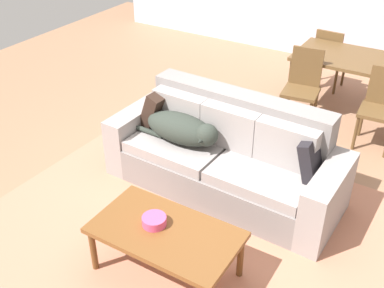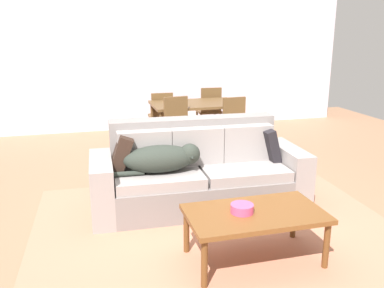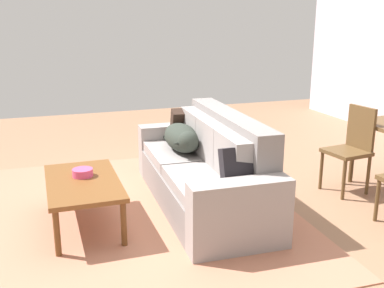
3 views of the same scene
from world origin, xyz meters
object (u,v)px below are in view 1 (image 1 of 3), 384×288
(throw_pillow_by_left_arm, at_px, (160,107))
(coffee_table, at_px, (166,235))
(dining_table, at_px, (353,63))
(dining_chair_far_left, at_px, (329,56))
(dining_chair_near_left, at_px, (303,84))
(dining_chair_near_right, at_px, (381,105))
(dog_on_left_cushion, at_px, (183,129))
(couch, at_px, (226,157))
(throw_pillow_by_right_arm, at_px, (313,157))
(bowl_on_coffee_table, at_px, (154,221))

(throw_pillow_by_left_arm, height_order, coffee_table, throw_pillow_by_left_arm)
(dining_table, xyz_separation_m, dining_chair_far_left, (-0.44, 0.56, -0.20))
(dining_chair_near_left, relative_size, dining_chair_near_right, 1.05)
(throw_pillow_by_left_arm, relative_size, dining_chair_far_left, 0.46)
(dining_chair_near_left, bearing_deg, dining_chair_near_right, -7.61)
(coffee_table, bearing_deg, dog_on_left_cushion, 115.80)
(couch, relative_size, dining_chair_near_left, 2.46)
(throw_pillow_by_left_arm, relative_size, dining_chair_near_right, 0.45)
(throw_pillow_by_left_arm, xyz_separation_m, coffee_table, (0.93, -1.30, -0.24))
(couch, xyz_separation_m, dining_table, (0.57, 2.17, 0.32))
(throw_pillow_by_right_arm, distance_m, dining_table, 2.17)
(couch, relative_size, dining_table, 1.68)
(throw_pillow_by_right_arm, bearing_deg, couch, -178.86)
(couch, bearing_deg, bowl_on_coffee_table, -86.98)
(couch, height_order, throw_pillow_by_left_arm, couch)
(throw_pillow_by_left_arm, height_order, dining_chair_far_left, dining_chair_far_left)
(dining_chair_near_left, height_order, dining_chair_near_right, dining_chair_near_left)
(throw_pillow_by_left_arm, xyz_separation_m, dining_table, (1.38, 2.09, 0.04))
(throw_pillow_by_right_arm, bearing_deg, dining_chair_near_right, 81.10)
(couch, bearing_deg, dog_on_left_cushion, -160.98)
(throw_pillow_by_left_arm, xyz_separation_m, throw_pillow_by_right_arm, (1.62, -0.06, -0.01))
(bowl_on_coffee_table, distance_m, dining_chair_far_left, 3.94)
(dining_table, bearing_deg, dining_chair_near_right, -49.55)
(coffee_table, relative_size, dining_chair_near_left, 1.20)
(throw_pillow_by_left_arm, xyz_separation_m, dining_chair_near_left, (0.97, 1.53, -0.12))
(couch, height_order, dining_table, couch)
(dog_on_left_cushion, distance_m, throw_pillow_by_left_arm, 0.45)
(couch, xyz_separation_m, dining_chair_far_left, (0.14, 2.73, 0.12))
(bowl_on_coffee_table, bearing_deg, throw_pillow_by_right_arm, 57.20)
(dog_on_left_cushion, height_order, throw_pillow_by_right_arm, throw_pillow_by_right_arm)
(dog_on_left_cushion, xyz_separation_m, dining_chair_near_left, (0.57, 1.72, -0.08))
(dog_on_left_cushion, height_order, bowl_on_coffee_table, dog_on_left_cushion)
(dog_on_left_cushion, xyz_separation_m, dining_table, (0.97, 2.29, 0.07))
(throw_pillow_by_right_arm, height_order, dining_chair_near_left, dining_chair_near_left)
(throw_pillow_by_left_arm, distance_m, dining_chair_near_left, 1.81)
(throw_pillow_by_left_arm, bearing_deg, dining_chair_near_left, 57.53)
(bowl_on_coffee_table, height_order, dining_table, dining_table)
(bowl_on_coffee_table, xyz_separation_m, dining_table, (0.55, 3.38, 0.20))
(dog_on_left_cushion, relative_size, throw_pillow_by_right_arm, 2.44)
(bowl_on_coffee_table, height_order, dining_chair_near_left, dining_chair_near_left)
(dog_on_left_cushion, bearing_deg, couch, 19.02)
(dining_chair_far_left, bearing_deg, throw_pillow_by_left_arm, 72.97)
(dining_table, distance_m, dining_chair_near_left, 0.71)
(dog_on_left_cushion, xyz_separation_m, throw_pillow_by_right_arm, (1.21, 0.14, 0.03))
(couch, height_order, throw_pillow_by_right_arm, couch)
(dog_on_left_cushion, relative_size, dining_table, 0.67)
(coffee_table, distance_m, dining_chair_near_right, 2.97)
(bowl_on_coffee_table, bearing_deg, dining_chair_near_right, 69.72)
(dining_table, relative_size, dining_chair_near_left, 1.46)
(dog_on_left_cushion, xyz_separation_m, coffee_table, (0.53, -1.10, -0.21))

